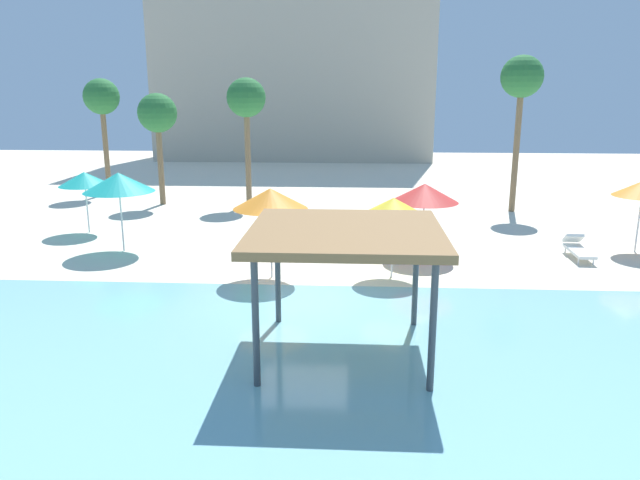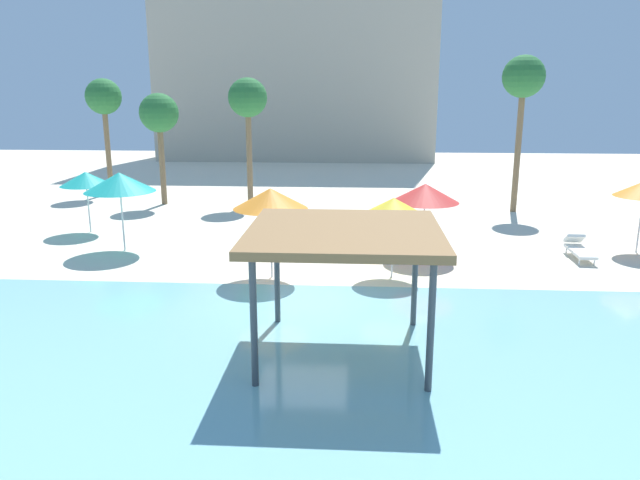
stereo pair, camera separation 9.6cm
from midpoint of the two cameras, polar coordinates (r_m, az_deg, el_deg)
ground_plane at (r=16.49m, az=-1.52°, el=-6.07°), size 80.00×80.00×0.00m
lagoon_water at (r=11.73m, az=-3.89°, el=-14.86°), size 44.00×13.50×0.04m
shade_pavilion at (r=12.74m, az=2.53°, el=0.31°), size 4.05×4.05×2.84m
beach_umbrella_teal_0 at (r=25.91m, az=-21.12°, el=5.41°), size 2.02×2.02×2.46m
beach_umbrella_orange_1 at (r=18.24m, az=-4.55°, el=3.92°), size 2.27×2.27×2.78m
beach_umbrella_teal_2 at (r=22.42m, az=-18.27°, el=5.21°), size 2.47×2.47×2.83m
beach_umbrella_red_3 at (r=20.89m, az=10.02°, el=4.38°), size 2.32×2.32×2.55m
beach_umbrella_yellow_4 at (r=18.39m, az=7.11°, el=3.15°), size 1.93×1.93×2.49m
lounge_chair_1 at (r=22.63m, az=23.34°, el=-0.74°), size 0.66×1.91×0.74m
lounge_chair_2 at (r=23.51m, az=6.13°, el=0.88°), size 1.30×1.98×0.74m
palm_tree_0 at (r=30.25m, az=-6.74°, el=12.92°), size 1.90×1.90×6.19m
palm_tree_1 at (r=35.13m, az=-19.66°, el=12.39°), size 1.90×1.90×6.20m
palm_tree_2 at (r=31.04m, az=-14.85°, el=11.31°), size 1.90×1.90×5.46m
palm_tree_3 at (r=29.62m, az=18.72°, el=14.01°), size 1.90×1.90×7.15m
hotel_block_0 at (r=51.66m, az=-2.09°, el=18.47°), size 22.00×8.22×19.16m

